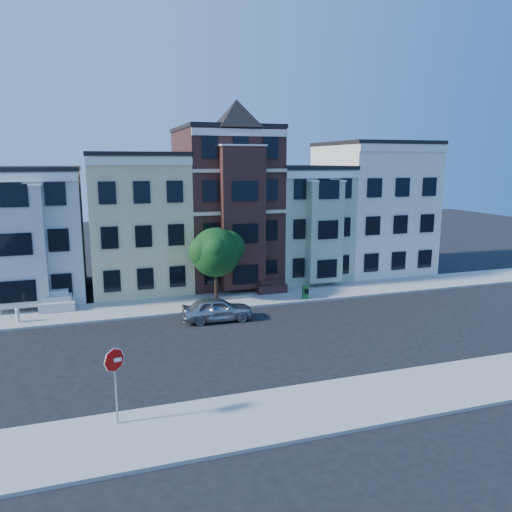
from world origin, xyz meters
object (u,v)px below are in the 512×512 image
object	(u,v)px
street_tree	(216,256)
stop_sign	(115,381)
newspaper_box	(305,292)
fire_hydrant	(18,316)
parked_car	(217,309)

from	to	relation	value
street_tree	stop_sign	bearing A→B (deg)	-116.26
newspaper_box	stop_sign	distance (m)	19.02
fire_hydrant	newspaper_box	bearing A→B (deg)	-2.08
stop_sign	street_tree	bearing A→B (deg)	50.26
street_tree	parked_car	size ratio (longest dim) A/B	1.45
newspaper_box	stop_sign	xyz separation A→B (m)	(-13.46, -13.38, 1.19)
street_tree	parked_car	bearing A→B (deg)	-102.90
parked_car	newspaper_box	size ratio (longest dim) A/B	4.71
street_tree	newspaper_box	xyz separation A→B (m)	(6.01, -1.70, -2.67)
parked_car	fire_hydrant	size ratio (longest dim) A/B	6.17
newspaper_box	fire_hydrant	world-z (taller)	newspaper_box
street_tree	stop_sign	distance (m)	16.89
newspaper_box	fire_hydrant	size ratio (longest dim) A/B	1.31
newspaper_box	parked_car	bearing A→B (deg)	-147.71
fire_hydrant	stop_sign	world-z (taller)	stop_sign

